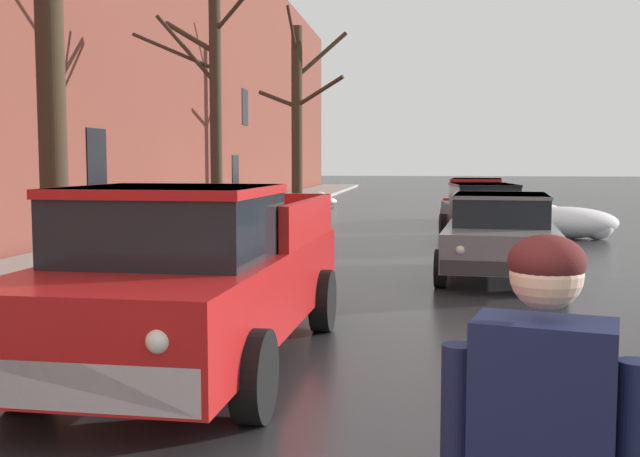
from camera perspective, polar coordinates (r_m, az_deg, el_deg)
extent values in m
cube|color=gray|center=(20.13, -10.84, -0.42)|extent=(2.69, 80.00, 0.15)
cube|color=brown|center=(21.03, -16.05, 14.95)|extent=(0.60, 80.00, 11.30)
cube|color=black|center=(19.45, -16.48, 4.87)|extent=(0.08, 1.10, 1.60)
cube|color=black|center=(32.55, -6.41, 4.09)|extent=(0.08, 1.10, 1.60)
cube|color=black|center=(34.42, -5.69, 9.05)|extent=(0.08, 1.10, 1.60)
ellipsoid|color=white|center=(33.08, -0.27, 2.06)|extent=(1.80, 1.16, 0.46)
ellipsoid|color=white|center=(33.25, -0.02, 2.24)|extent=(0.77, 0.64, 0.64)
ellipsoid|color=white|center=(32.95, -1.09, 2.06)|extent=(0.56, 0.47, 0.47)
ellipsoid|color=white|center=(20.39, 17.70, 0.43)|extent=(2.81, 1.47, 0.81)
ellipsoid|color=white|center=(20.52, 15.32, 0.12)|extent=(0.63, 0.52, 0.52)
ellipsoid|color=white|center=(20.39, 20.11, 0.17)|extent=(0.81, 0.67, 0.67)
ellipsoid|color=white|center=(22.35, -4.77, 1.01)|extent=(2.54, 1.26, 0.79)
ellipsoid|color=white|center=(22.07, -2.95, 0.53)|extent=(0.53, 0.45, 0.45)
ellipsoid|color=white|center=(29.39, 15.32, 1.49)|extent=(2.25, 1.18, 0.45)
ellipsoid|color=white|center=(29.55, 14.16, 1.69)|extent=(0.73, 0.61, 0.61)
ellipsoid|color=white|center=(29.27, 15.12, 1.50)|extent=(0.56, 0.47, 0.47)
cylinder|color=#382B1E|center=(10.73, -19.64, 13.33)|extent=(0.37, 0.37, 7.14)
cylinder|color=#382B1E|center=(18.06, -7.83, 8.29)|extent=(0.28, 0.28, 6.00)
cylinder|color=#382B1E|center=(18.68, -10.93, 12.92)|extent=(2.15, 0.43, 0.98)
cylinder|color=#382B1E|center=(18.43, -10.02, 13.10)|extent=(1.46, 0.11, 1.64)
cylinder|color=#382B1E|center=(18.77, -9.71, 13.96)|extent=(1.48, 0.79, 0.92)
cylinder|color=#382B1E|center=(29.28, -1.74, 8.14)|extent=(0.42, 0.42, 7.07)
cylinder|color=#382B1E|center=(29.67, 0.11, 12.91)|extent=(1.97, 0.79, 1.81)
cylinder|color=#382B1E|center=(28.96, -2.09, 14.65)|extent=(0.22, 1.47, 1.59)
cylinder|color=#382B1E|center=(29.68, -3.17, 9.66)|extent=(1.64, 0.60, 0.76)
cylinder|color=#382B1E|center=(28.80, -0.04, 10.25)|extent=(1.98, 0.99, 1.12)
cube|color=red|center=(7.52, -9.03, -4.46)|extent=(2.04, 5.32, 0.76)
cube|color=black|center=(6.74, -11.11, 0.41)|extent=(1.70, 1.73, 0.64)
cube|color=red|center=(6.72, -11.15, 2.79)|extent=(1.74, 1.79, 0.08)
cube|color=red|center=(8.23, -0.87, 0.64)|extent=(0.18, 2.53, 0.44)
cube|color=red|center=(8.73, -12.40, 0.78)|extent=(0.18, 2.53, 0.44)
cube|color=red|center=(9.91, -4.31, 1.38)|extent=(1.78, 0.16, 0.44)
cube|color=#B7B7BC|center=(5.25, -18.15, -11.08)|extent=(1.78, 0.18, 0.32)
sphere|color=white|center=(4.88, -12.06, -8.27)|extent=(0.16, 0.16, 0.16)
cylinder|color=black|center=(5.85, -4.94, -10.99)|extent=(0.24, 0.73, 0.72)
cylinder|color=black|center=(6.59, -21.52, -9.50)|extent=(0.24, 0.73, 0.72)
cylinder|color=black|center=(8.86, 0.21, -5.43)|extent=(0.24, 0.73, 0.72)
cylinder|color=black|center=(9.36, -11.48, -4.97)|extent=(0.24, 0.73, 0.72)
cube|color=slate|center=(13.21, 13.38, -1.04)|extent=(2.13, 4.06, 0.60)
cube|color=black|center=(13.36, 13.42, 1.44)|extent=(1.71, 2.17, 0.52)
cube|color=slate|center=(13.34, 13.45, 2.43)|extent=(1.75, 2.21, 0.06)
cube|color=#303032|center=(11.34, 13.41, -2.95)|extent=(1.75, 0.28, 0.22)
cube|color=#303032|center=(15.12, 13.33, -0.96)|extent=(1.75, 0.28, 0.22)
cylinder|color=black|center=(12.08, 17.71, -3.14)|extent=(0.23, 0.61, 0.60)
cylinder|color=black|center=(12.07, 9.05, -2.97)|extent=(0.23, 0.61, 0.60)
cylinder|color=black|center=(14.48, 16.94, -1.78)|extent=(0.23, 0.61, 0.60)
cylinder|color=black|center=(14.47, 9.72, -1.64)|extent=(0.23, 0.61, 0.60)
sphere|color=silver|center=(11.29, 16.38, -1.72)|extent=(0.14, 0.14, 0.14)
sphere|color=silver|center=(11.28, 10.50, -1.60)|extent=(0.14, 0.14, 0.14)
cube|color=black|center=(18.96, 12.22, 0.81)|extent=(1.99, 4.36, 0.60)
cube|color=black|center=(19.14, 12.15, 2.53)|extent=(1.60, 2.31, 0.52)
cube|color=black|center=(19.13, 12.16, 3.22)|extent=(1.63, 2.36, 0.06)
cube|color=black|center=(16.94, 13.29, -0.32)|extent=(1.63, 0.25, 0.22)
cube|color=black|center=(21.02, 11.34, 0.74)|extent=(1.63, 0.25, 0.22)
cylinder|color=black|center=(17.85, 15.54, -0.49)|extent=(0.23, 0.61, 0.60)
cylinder|color=black|center=(17.57, 10.12, -0.47)|extent=(0.23, 0.61, 0.60)
cylinder|color=black|center=(20.42, 13.98, 0.23)|extent=(0.23, 0.61, 0.60)
cylinder|color=black|center=(20.17, 9.24, 0.26)|extent=(0.23, 0.61, 0.60)
sphere|color=silver|center=(16.99, 15.11, 0.54)|extent=(0.14, 0.14, 0.14)
sphere|color=silver|center=(16.80, 11.51, 0.56)|extent=(0.14, 0.14, 0.14)
cube|color=red|center=(24.51, 11.63, 1.77)|extent=(2.17, 4.54, 0.60)
cube|color=black|center=(24.70, 11.66, 3.09)|extent=(1.73, 2.41, 0.52)
cube|color=red|center=(24.69, 11.67, 3.63)|extent=(1.77, 2.46, 0.06)
cube|color=#520B0B|center=(22.38, 11.49, 1.00)|extent=(1.75, 0.28, 0.22)
cube|color=#520B0B|center=(26.66, 11.73, 1.64)|extent=(1.75, 0.28, 0.22)
cylinder|color=black|center=(23.16, 13.78, 0.79)|extent=(0.23, 0.61, 0.60)
cylinder|color=black|center=(23.21, 9.29, 0.88)|extent=(0.23, 0.61, 0.60)
cylinder|color=black|center=(25.88, 13.70, 1.23)|extent=(0.23, 0.61, 0.60)
cylinder|color=black|center=(25.92, 9.68, 1.31)|extent=(0.23, 0.61, 0.60)
sphere|color=silver|center=(22.32, 12.98, 1.63)|extent=(0.14, 0.14, 0.14)
sphere|color=silver|center=(22.35, 10.01, 1.69)|extent=(0.14, 0.14, 0.14)
cube|color=#141938|center=(2.49, 16.36, -13.84)|extent=(0.47, 0.36, 0.64)
cylinder|color=#141938|center=(2.55, 10.30, -14.71)|extent=(0.13, 0.13, 0.56)
cylinder|color=#141938|center=(2.50, 22.48, -15.39)|extent=(0.13, 0.13, 0.56)
sphere|color=beige|center=(2.38, 16.64, -3.31)|extent=(0.22, 0.22, 0.22)
ellipsoid|color=#4C1919|center=(2.38, 16.66, -2.39)|extent=(0.23, 0.23, 0.17)
cylinder|color=beige|center=(2.65, 20.30, -12.35)|extent=(0.10, 0.10, 0.11)
cylinder|color=silver|center=(2.63, 20.34, -11.04)|extent=(0.10, 0.10, 0.02)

